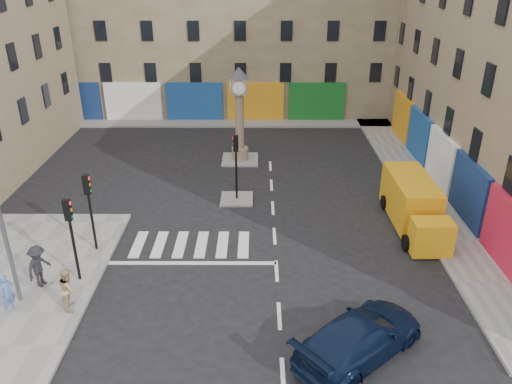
{
  "coord_description": "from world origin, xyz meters",
  "views": [
    {
      "loc": [
        -0.84,
        -17.15,
        12.42
      ],
      "look_at": [
        -0.91,
        4.83,
        2.0
      ],
      "focal_mm": 35.0,
      "sensor_mm": 36.0,
      "label": 1
    }
  ],
  "objects_px": {
    "pedestrian_dark": "(39,266)",
    "traffic_light_left_near": "(71,227)",
    "navy_sedan": "(360,337)",
    "pedestrian_blue": "(7,293)",
    "traffic_light_island": "(236,157)",
    "traffic_light_left_far": "(89,201)",
    "yellow_van": "(413,205)",
    "clock_pillar": "(239,109)",
    "pedestrian_tan": "(69,289)"
  },
  "relations": [
    {
      "from": "pedestrian_tan",
      "to": "clock_pillar",
      "type": "bearing_deg",
      "value": -37.87
    },
    {
      "from": "traffic_light_left_far",
      "to": "clock_pillar",
      "type": "distance_m",
      "value": 13.05
    },
    {
      "from": "traffic_light_left_near",
      "to": "pedestrian_dark",
      "type": "xyz_separation_m",
      "value": [
        -1.4,
        -0.44,
        -1.55
      ]
    },
    {
      "from": "traffic_light_island",
      "to": "yellow_van",
      "type": "relative_size",
      "value": 0.58
    },
    {
      "from": "traffic_light_left_far",
      "to": "pedestrian_dark",
      "type": "bearing_deg",
      "value": -116.21
    },
    {
      "from": "traffic_light_island",
      "to": "traffic_light_left_near",
      "type": "bearing_deg",
      "value": -128.93
    },
    {
      "from": "clock_pillar",
      "to": "yellow_van",
      "type": "height_order",
      "value": "clock_pillar"
    },
    {
      "from": "pedestrian_dark",
      "to": "pedestrian_blue",
      "type": "bearing_deg",
      "value": 178.17
    },
    {
      "from": "yellow_van",
      "to": "pedestrian_tan",
      "type": "relative_size",
      "value": 3.68
    },
    {
      "from": "pedestrian_blue",
      "to": "pedestrian_tan",
      "type": "xyz_separation_m",
      "value": [
        2.26,
        0.2,
        0.06
      ]
    },
    {
      "from": "clock_pillar",
      "to": "pedestrian_tan",
      "type": "distance_m",
      "value": 16.96
    },
    {
      "from": "traffic_light_left_near",
      "to": "traffic_light_island",
      "type": "relative_size",
      "value": 1.0
    },
    {
      "from": "navy_sedan",
      "to": "clock_pillar",
      "type": "bearing_deg",
      "value": -25.77
    },
    {
      "from": "traffic_light_island",
      "to": "pedestrian_tan",
      "type": "relative_size",
      "value": 2.15
    },
    {
      "from": "traffic_light_left_far",
      "to": "yellow_van",
      "type": "bearing_deg",
      "value": 9.64
    },
    {
      "from": "clock_pillar",
      "to": "yellow_van",
      "type": "xyz_separation_m",
      "value": [
        9.0,
        -8.8,
        -2.41
      ]
    },
    {
      "from": "traffic_light_left_far",
      "to": "pedestrian_blue",
      "type": "distance_m",
      "value": 5.15
    },
    {
      "from": "traffic_light_left_far",
      "to": "traffic_light_left_near",
      "type": "bearing_deg",
      "value": -90.0
    },
    {
      "from": "pedestrian_blue",
      "to": "yellow_van",
      "type": "bearing_deg",
      "value": -41.76
    },
    {
      "from": "clock_pillar",
      "to": "navy_sedan",
      "type": "relative_size",
      "value": 1.16
    },
    {
      "from": "traffic_light_left_near",
      "to": "traffic_light_island",
      "type": "xyz_separation_m",
      "value": [
        6.3,
        7.8,
        -0.03
      ]
    },
    {
      "from": "pedestrian_dark",
      "to": "traffic_light_left_far",
      "type": "bearing_deg",
      "value": -9.12
    },
    {
      "from": "navy_sedan",
      "to": "yellow_van",
      "type": "height_order",
      "value": "yellow_van"
    },
    {
      "from": "traffic_light_island",
      "to": "navy_sedan",
      "type": "height_order",
      "value": "traffic_light_island"
    },
    {
      "from": "traffic_light_left_near",
      "to": "pedestrian_tan",
      "type": "height_order",
      "value": "traffic_light_left_near"
    },
    {
      "from": "traffic_light_island",
      "to": "traffic_light_left_far",
      "type": "bearing_deg",
      "value": -139.4
    },
    {
      "from": "navy_sedan",
      "to": "pedestrian_blue",
      "type": "relative_size",
      "value": 3.29
    },
    {
      "from": "traffic_light_island",
      "to": "yellow_van",
      "type": "xyz_separation_m",
      "value": [
        9.0,
        -2.8,
        -1.45
      ]
    },
    {
      "from": "traffic_light_left_near",
      "to": "pedestrian_blue",
      "type": "height_order",
      "value": "traffic_light_left_near"
    },
    {
      "from": "traffic_light_left_far",
      "to": "yellow_van",
      "type": "relative_size",
      "value": 0.58
    },
    {
      "from": "traffic_light_left_near",
      "to": "pedestrian_blue",
      "type": "relative_size",
      "value": 2.32
    },
    {
      "from": "traffic_light_left_near",
      "to": "pedestrian_tan",
      "type": "distance_m",
      "value": 2.48
    },
    {
      "from": "traffic_light_island",
      "to": "pedestrian_dark",
      "type": "height_order",
      "value": "traffic_light_island"
    },
    {
      "from": "clock_pillar",
      "to": "pedestrian_dark",
      "type": "bearing_deg",
      "value": -118.4
    },
    {
      "from": "traffic_light_island",
      "to": "pedestrian_dark",
      "type": "xyz_separation_m",
      "value": [
        -7.7,
        -8.24,
        -1.52
      ]
    },
    {
      "from": "traffic_light_left_far",
      "to": "pedestrian_blue",
      "type": "xyz_separation_m",
      "value": [
        -1.96,
        -4.46,
        -1.67
      ]
    },
    {
      "from": "clock_pillar",
      "to": "yellow_van",
      "type": "distance_m",
      "value": 12.81
    },
    {
      "from": "traffic_light_island",
      "to": "pedestrian_dark",
      "type": "relative_size",
      "value": 2.02
    },
    {
      "from": "pedestrian_blue",
      "to": "pedestrian_tan",
      "type": "distance_m",
      "value": 2.27
    },
    {
      "from": "pedestrian_blue",
      "to": "pedestrian_dark",
      "type": "relative_size",
      "value": 0.87
    },
    {
      "from": "traffic_light_left_far",
      "to": "pedestrian_tan",
      "type": "height_order",
      "value": "traffic_light_left_far"
    },
    {
      "from": "pedestrian_dark",
      "to": "navy_sedan",
      "type": "bearing_deg",
      "value": -89.81
    },
    {
      "from": "navy_sedan",
      "to": "pedestrian_tan",
      "type": "distance_m",
      "value": 10.9
    },
    {
      "from": "pedestrian_blue",
      "to": "pedestrian_tan",
      "type": "bearing_deg",
      "value": -58.85
    },
    {
      "from": "pedestrian_dark",
      "to": "traffic_light_left_near",
      "type": "bearing_deg",
      "value": -55.48
    },
    {
      "from": "traffic_light_left_far",
      "to": "traffic_light_island",
      "type": "relative_size",
      "value": 1.0
    },
    {
      "from": "yellow_van",
      "to": "pedestrian_blue",
      "type": "xyz_separation_m",
      "value": [
        -17.26,
        -7.06,
        -0.19
      ]
    },
    {
      "from": "traffic_light_island",
      "to": "pedestrian_dark",
      "type": "bearing_deg",
      "value": -133.06
    },
    {
      "from": "pedestrian_blue",
      "to": "pedestrian_dark",
      "type": "bearing_deg",
      "value": 7.05
    },
    {
      "from": "yellow_van",
      "to": "traffic_light_island",
      "type": "bearing_deg",
      "value": 162.15
    }
  ]
}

